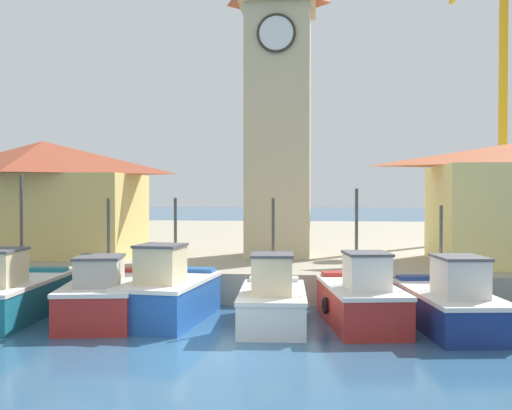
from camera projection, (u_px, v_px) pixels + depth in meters
ground_plane at (199, 350)px, 15.04m from camera, size 300.00×300.00×0.00m
quay_wharf at (274, 243)px, 41.01m from camera, size 120.00×40.00×1.10m
fishing_boat_far_left at (12, 294)px, 18.80m from camera, size 2.28×5.31×4.58m
fishing_boat_left_outer at (105, 296)px, 18.68m from camera, size 2.94×5.26×3.79m
fishing_boat_left_inner at (169, 294)px, 18.49m from camera, size 2.60×4.54×3.81m
fishing_boat_mid_left at (273, 301)px, 17.85m from camera, size 2.19×4.40×3.80m
fishing_boat_center at (361, 299)px, 17.90m from camera, size 2.66×4.81×4.10m
fishing_boat_mid_right at (449, 303)px, 17.48m from camera, size 2.73×5.42×3.58m
clock_tower at (279, 86)px, 26.97m from camera, size 3.34×3.34×16.04m
warehouse_left at (43, 197)px, 27.52m from camera, size 8.97×5.41×5.24m
port_crane_near at (502, 117)px, 37.68m from camera, size 3.08×8.15×19.57m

